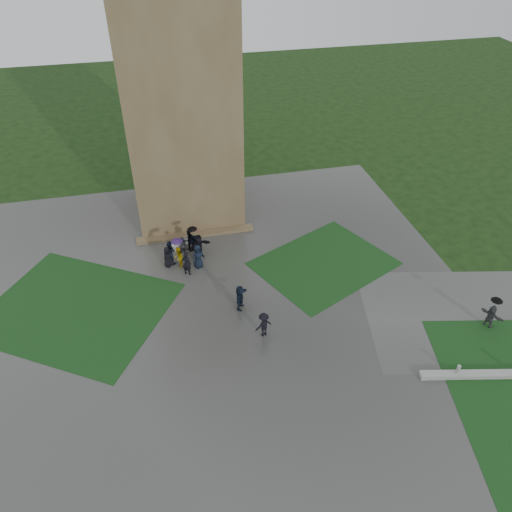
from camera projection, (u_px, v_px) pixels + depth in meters
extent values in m
plane|color=black|center=(218.00, 332.00, 30.31)|extent=(120.00, 120.00, 0.00)
cube|color=#383836|center=(213.00, 310.00, 31.86)|extent=(34.00, 34.00, 0.02)
cube|color=#123414|center=(77.00, 309.00, 31.89)|extent=(14.10, 13.46, 0.01)
cube|color=#123414|center=(324.00, 264.00, 35.70)|extent=(11.12, 10.15, 0.01)
cube|color=brown|center=(179.00, 101.00, 36.56)|extent=(8.00, 8.00, 18.00)
cube|color=brown|center=(196.00, 234.00, 38.48)|extent=(9.00, 0.80, 0.22)
cylinder|color=gray|center=(457.00, 371.00, 27.32)|extent=(0.20, 0.20, 0.90)
cube|color=#B0AFAB|center=(181.00, 244.00, 36.92)|extent=(1.44, 0.74, 0.06)
cube|color=#B0AFAB|center=(174.00, 248.00, 36.85)|extent=(0.16, 0.38, 0.39)
cube|color=#B0AFAB|center=(189.00, 244.00, 37.25)|extent=(0.16, 0.38, 0.39)
cube|color=#B0AFAB|center=(180.00, 240.00, 36.94)|extent=(1.35, 0.38, 0.37)
imported|color=black|center=(199.00, 246.00, 35.73)|extent=(1.88, 1.41, 1.93)
imported|color=black|center=(194.00, 245.00, 36.27)|extent=(0.43, 0.74, 1.51)
imported|color=black|center=(189.00, 240.00, 36.66)|extent=(0.91, 0.74, 1.63)
imported|color=#3D3D42|center=(182.00, 246.00, 36.14)|extent=(0.76, 0.82, 1.48)
imported|color=black|center=(170.00, 252.00, 35.28)|extent=(1.01, 0.91, 1.80)
imported|color=black|center=(167.00, 257.00, 35.03)|extent=(0.91, 0.93, 1.58)
imported|color=#C7A30B|center=(179.00, 257.00, 34.95)|extent=(0.60, 0.86, 1.62)
imported|color=black|center=(187.00, 264.00, 34.23)|extent=(0.79, 0.71, 1.81)
imported|color=black|center=(198.00, 256.00, 34.87)|extent=(1.05, 0.88, 1.83)
imported|color=#B84B5D|center=(198.00, 234.00, 35.08)|extent=(0.84, 0.84, 0.77)
imported|color=#66399E|center=(177.00, 243.00, 34.20)|extent=(0.81, 0.81, 0.71)
imported|color=black|center=(192.00, 231.00, 35.53)|extent=(0.70, 0.70, 0.62)
imported|color=black|center=(240.00, 297.00, 31.49)|extent=(1.28, 1.72, 1.76)
imported|color=black|center=(264.00, 325.00, 29.63)|extent=(1.20, 0.88, 1.67)
imported|color=#3D3D42|center=(491.00, 316.00, 30.27)|extent=(1.10, 1.53, 1.56)
imported|color=black|center=(496.00, 302.00, 29.57)|extent=(0.68, 0.68, 0.59)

